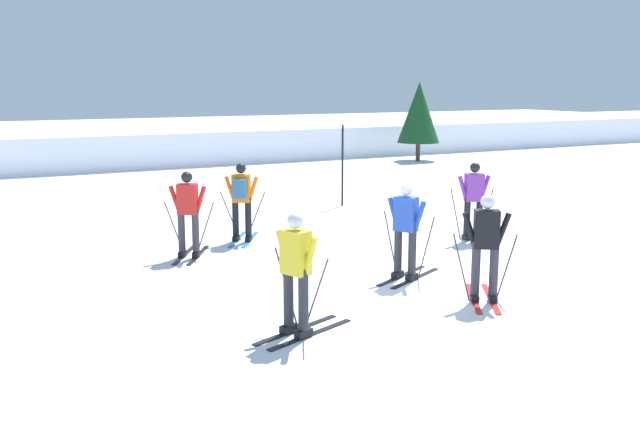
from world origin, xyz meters
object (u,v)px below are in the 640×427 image
object	(u,v)px
skier_black	(486,245)
skier_orange	(241,198)
conifer_far_left	(419,112)
skier_purple	(474,199)
skier_blue	(406,228)
skier_red	(188,212)
skier_yellow	(296,271)
trail_marker_pole	(342,166)

from	to	relation	value
skier_black	skier_orange	size ratio (longest dim) A/B	1.00
conifer_far_left	skier_purple	bearing A→B (deg)	-121.37
skier_orange	skier_blue	size ratio (longest dim) A/B	1.00
skier_red	skier_purple	xyz separation A→B (m)	(5.96, -1.39, 0.00)
skier_black	skier_blue	size ratio (longest dim) A/B	1.00
skier_black	conifer_far_left	xyz separation A→B (m)	(11.10, 17.27, 1.21)
skier_purple	conifer_far_left	xyz separation A→B (m)	(8.36, 13.71, 1.21)
skier_red	skier_orange	xyz separation A→B (m)	(1.44, 0.82, 0.04)
skier_red	skier_yellow	world-z (taller)	same
skier_purple	skier_orange	distance (m)	5.03
skier_orange	skier_blue	bearing A→B (deg)	-70.95
skier_black	skier_orange	world-z (taller)	same
skier_red	conifer_far_left	size ratio (longest dim) A/B	0.50
skier_orange	skier_blue	distance (m)	4.36
skier_yellow	trail_marker_pole	bearing A→B (deg)	56.97
trail_marker_pole	conifer_far_left	size ratio (longest dim) A/B	0.65
skier_blue	conifer_far_left	xyz separation A→B (m)	(11.46, 15.62, 1.21)
skier_red	skier_black	bearing A→B (deg)	-56.94
skier_orange	trail_marker_pole	size ratio (longest dim) A/B	0.76
skier_red	skier_orange	world-z (taller)	same
skier_blue	trail_marker_pole	distance (m)	7.62
skier_black	conifer_far_left	distance (m)	20.56
skier_purple	skier_yellow	bearing A→B (deg)	-149.44
skier_black	skier_yellow	bearing A→B (deg)	179.77
skier_yellow	conifer_far_left	world-z (taller)	conifer_far_left
skier_orange	conifer_far_left	world-z (taller)	conifer_far_left
skier_red	trail_marker_pole	size ratio (longest dim) A/B	0.76
skier_red	skier_blue	xyz separation A→B (m)	(2.86, -3.30, 0.00)
skier_purple	skier_black	bearing A→B (deg)	-127.59
skier_red	trail_marker_pole	world-z (taller)	trail_marker_pole
skier_orange	skier_yellow	distance (m)	5.94
skier_purple	trail_marker_pole	distance (m)	5.20
skier_orange	conifer_far_left	size ratio (longest dim) A/B	0.50
skier_orange	skier_yellow	size ratio (longest dim) A/B	1.00
skier_orange	skier_red	bearing A→B (deg)	-150.36
trail_marker_pole	skier_black	bearing A→B (deg)	-105.40
skier_purple	skier_orange	world-z (taller)	same
skier_blue	conifer_far_left	bearing A→B (deg)	53.74
skier_black	skier_red	bearing A→B (deg)	123.06
skier_red	skier_orange	size ratio (longest dim) A/B	1.00
skier_yellow	skier_red	bearing A→B (deg)	89.46
skier_black	skier_blue	distance (m)	1.69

